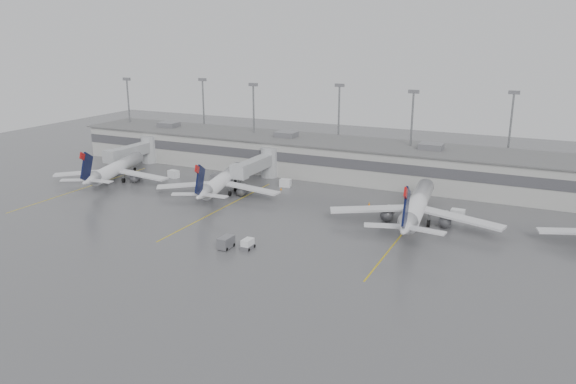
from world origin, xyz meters
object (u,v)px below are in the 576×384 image
at_px(jet_mid_left, 221,181).
at_px(baggage_tug, 248,245).
at_px(jet_mid_right, 416,206).
at_px(jet_far_left, 115,169).

relative_size(jet_mid_left, baggage_tug, 11.60).
bearing_deg(jet_mid_right, jet_far_left, 174.41).
xyz_separation_m(jet_far_left, baggage_tug, (47.15, -23.04, -2.41)).
height_order(jet_mid_left, jet_mid_right, jet_mid_right).
bearing_deg(baggage_tug, jet_mid_left, 130.40).
xyz_separation_m(jet_mid_left, baggage_tug, (19.89, -24.19, -2.35)).
bearing_deg(baggage_tug, jet_mid_right, 48.43).
bearing_deg(baggage_tug, jet_far_left, 154.93).
distance_m(jet_mid_left, jet_mid_right, 40.96).
distance_m(jet_mid_left, baggage_tug, 31.40).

